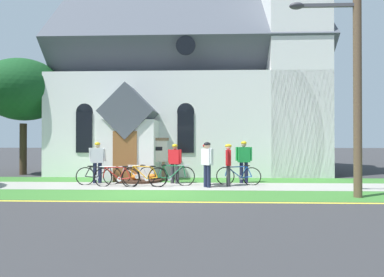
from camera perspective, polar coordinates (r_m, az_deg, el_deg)
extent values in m
plane|color=#333335|center=(15.09, -5.34, -6.88)|extent=(140.00, 140.00, 0.00)
cube|color=#99968E|center=(12.40, -1.87, -8.25)|extent=(32.00, 2.05, 0.01)
cube|color=#38722D|center=(10.40, -2.66, -9.76)|extent=(32.00, 2.02, 0.01)
cube|color=#38722D|center=(14.34, -1.32, -7.20)|extent=(24.00, 1.87, 0.01)
cube|color=yellow|center=(9.26, -3.27, -10.91)|extent=(28.00, 0.16, 0.01)
cube|color=white|center=(19.90, -0.34, 1.81)|extent=(13.54, 9.43, 4.96)
cube|color=#4C515B|center=(20.48, -0.34, 13.40)|extent=(14.04, 9.60, 9.60)
cube|color=white|center=(17.64, 17.25, 12.78)|extent=(2.85, 2.85, 11.44)
cube|color=white|center=(14.73, -10.80, -1.95)|extent=(2.40, 1.60, 2.60)
cube|color=#4C515B|center=(14.78, -10.79, 4.45)|extent=(2.40, 1.80, 2.40)
cube|color=brown|center=(13.94, -11.56, -3.07)|extent=(1.00, 0.06, 2.10)
cube|color=black|center=(16.13, -18.17, 1.03)|extent=(0.76, 0.06, 1.90)
cone|color=black|center=(16.18, -18.16, 4.40)|extent=(0.80, 0.06, 0.80)
cube|color=black|center=(15.15, -1.11, 1.10)|extent=(0.76, 0.06, 1.90)
cone|color=black|center=(15.21, -1.11, 4.68)|extent=(0.80, 0.06, 0.80)
cylinder|color=black|center=(15.78, -1.11, 15.80)|extent=(0.90, 0.06, 0.90)
cube|color=#7F6047|center=(14.54, -12.23, -5.53)|extent=(0.12, 0.12, 0.80)
cube|color=#7F6047|center=(14.28, -4.98, -5.64)|extent=(0.12, 0.12, 0.80)
cube|color=silver|center=(14.33, -8.64, -2.19)|extent=(2.18, 0.17, 0.91)
cube|color=#7F6047|center=(14.33, -8.63, -0.12)|extent=(2.30, 0.22, 0.12)
cube|color=black|center=(14.28, -8.66, -1.75)|extent=(1.74, 0.08, 0.16)
cylinder|color=#382319|center=(14.00, -8.98, -7.17)|extent=(1.82, 1.82, 0.10)
ellipsoid|color=orange|center=(13.87, -6.94, -6.52)|extent=(0.36, 0.36, 0.24)
ellipsoid|color=red|center=(14.44, -9.72, -6.28)|extent=(0.36, 0.36, 0.24)
ellipsoid|color=orange|center=(13.75, -9.71, -6.57)|extent=(0.36, 0.36, 0.24)
torus|color=black|center=(12.29, -10.63, -6.74)|extent=(0.71, 0.13, 0.71)
torus|color=black|center=(12.69, -15.16, -6.53)|extent=(0.71, 0.13, 0.71)
cylinder|color=#A51E19|center=(12.53, -13.65, -5.86)|extent=(0.57, 0.11, 0.46)
cylinder|color=#A51E19|center=(12.47, -13.15, -4.88)|extent=(0.78, 0.14, 0.04)
cylinder|color=#A51E19|center=(12.38, -11.97, -5.92)|extent=(0.27, 0.07, 0.45)
cylinder|color=#A51E19|center=(12.37, -11.56, -6.82)|extent=(0.43, 0.09, 0.09)
cylinder|color=#A51E19|center=(12.31, -11.05, -5.83)|extent=(0.23, 0.06, 0.40)
cylinder|color=#A51E19|center=(12.66, -14.98, -5.69)|extent=(0.12, 0.05, 0.39)
ellipsoid|color=black|center=(12.32, -11.46, -4.79)|extent=(0.25, 0.11, 0.05)
cylinder|color=silver|center=(12.62, -14.80, -4.74)|extent=(0.44, 0.08, 0.03)
cylinder|color=silver|center=(12.45, -12.48, -6.89)|extent=(0.18, 0.04, 0.18)
torus|color=black|center=(12.17, -6.00, -6.74)|extent=(0.72, 0.23, 0.74)
torus|color=black|center=(12.64, -10.50, -6.50)|extent=(0.72, 0.23, 0.74)
cylinder|color=orange|center=(12.46, -9.01, -5.79)|extent=(0.57, 0.19, 0.48)
cylinder|color=orange|center=(12.39, -8.52, -4.82)|extent=(0.78, 0.25, 0.06)
cylinder|color=orange|center=(12.28, -7.34, -5.92)|extent=(0.27, 0.11, 0.45)
cylinder|color=orange|center=(12.26, -6.93, -6.82)|extent=(0.43, 0.15, 0.09)
cylinder|color=orange|center=(12.19, -6.42, -5.84)|extent=(0.23, 0.10, 0.39)
cylinder|color=orange|center=(12.60, -10.33, -5.60)|extent=(0.13, 0.07, 0.41)
ellipsoid|color=black|center=(12.21, -6.83, -4.80)|extent=(0.25, 0.14, 0.05)
cylinder|color=silver|center=(12.57, -10.15, -4.61)|extent=(0.43, 0.15, 0.03)
cylinder|color=silver|center=(12.36, -7.84, -6.89)|extent=(0.18, 0.07, 0.18)
torus|color=black|center=(12.28, -5.87, -6.68)|extent=(0.72, 0.25, 0.74)
torus|color=black|center=(12.49, -1.15, -6.58)|extent=(0.72, 0.25, 0.74)
cylinder|color=#19723F|center=(12.39, -2.74, -5.82)|extent=(0.55, 0.20, 0.48)
cylinder|color=#19723F|center=(12.35, -3.25, -4.74)|extent=(0.74, 0.26, 0.05)
cylinder|color=#19723F|center=(12.32, -4.49, -5.81)|extent=(0.26, 0.11, 0.49)
cylinder|color=#19723F|center=(12.32, -4.92, -6.79)|extent=(0.41, 0.16, 0.09)
cylinder|color=#19723F|center=(12.28, -5.44, -5.70)|extent=(0.22, 0.10, 0.43)
cylinder|color=#19723F|center=(12.46, -1.33, -5.67)|extent=(0.12, 0.07, 0.41)
ellipsoid|color=black|center=(12.27, -5.01, -4.58)|extent=(0.25, 0.15, 0.05)
cylinder|color=silver|center=(12.43, -1.52, -4.66)|extent=(0.43, 0.16, 0.03)
cylinder|color=silver|center=(12.36, -3.96, -6.89)|extent=(0.18, 0.07, 0.18)
torus|color=black|center=(13.34, -18.00, -6.25)|extent=(0.70, 0.16, 0.70)
torus|color=black|center=(13.20, -13.64, -6.32)|extent=(0.70, 0.16, 0.70)
cylinder|color=black|center=(13.23, -15.13, -5.68)|extent=(0.54, 0.13, 0.42)
cylinder|color=black|center=(13.22, -15.61, -4.80)|extent=(0.74, 0.17, 0.05)
cylinder|color=black|center=(13.28, -16.74, -5.62)|extent=(0.26, 0.08, 0.42)
cylinder|color=black|center=(13.31, -17.13, -6.37)|extent=(0.41, 0.11, 0.09)
cylinder|color=black|center=(13.31, -17.61, -5.50)|extent=(0.22, 0.07, 0.37)
cylinder|color=black|center=(13.19, -13.82, -5.59)|extent=(0.12, 0.06, 0.35)
ellipsoid|color=black|center=(13.27, -17.21, -4.61)|extent=(0.25, 0.12, 0.05)
cylinder|color=silver|center=(13.18, -13.99, -4.77)|extent=(0.44, 0.11, 0.03)
cylinder|color=silver|center=(13.28, -16.27, -6.50)|extent=(0.18, 0.05, 0.18)
torus|color=black|center=(13.20, -7.80, -6.35)|extent=(0.70, 0.06, 0.70)
torus|color=black|center=(13.38, -12.01, -6.26)|extent=(0.70, 0.06, 0.70)
cylinder|color=#B7B7BC|center=(13.30, -10.59, -5.69)|extent=(0.54, 0.05, 0.41)
cylinder|color=#B7B7BC|center=(13.26, -10.13, -4.80)|extent=(0.73, 0.06, 0.07)
cylinder|color=#B7B7BC|center=(13.23, -9.03, -5.64)|extent=(0.25, 0.04, 0.44)
cylinder|color=#B7B7BC|center=(13.23, -8.65, -6.44)|extent=(0.40, 0.05, 0.09)
cylinder|color=#B7B7BC|center=(13.20, -8.18, -5.54)|extent=(0.21, 0.04, 0.38)
cylinder|color=#B7B7BC|center=(13.35, -11.85, -5.56)|extent=(0.12, 0.04, 0.34)
ellipsoid|color=black|center=(13.19, -8.56, -4.61)|extent=(0.24, 0.09, 0.05)
cylinder|color=silver|center=(13.33, -11.68, -4.76)|extent=(0.44, 0.04, 0.03)
cylinder|color=silver|center=(13.27, -9.50, -6.53)|extent=(0.18, 0.03, 0.18)
torus|color=black|center=(12.81, 10.31, -6.50)|extent=(0.71, 0.13, 0.71)
torus|color=black|center=(12.84, 5.79, -6.49)|extent=(0.71, 0.13, 0.71)
cylinder|color=#194CA5|center=(12.81, 7.32, -5.85)|extent=(0.54, 0.11, 0.42)
cylinder|color=#194CA5|center=(12.78, 7.82, -4.88)|extent=(0.74, 0.13, 0.07)
cylinder|color=#194CA5|center=(12.79, 9.00, -5.76)|extent=(0.26, 0.07, 0.45)
cylinder|color=#194CA5|center=(12.81, 9.40, -6.61)|extent=(0.41, 0.09, 0.09)
cylinder|color=#194CA5|center=(12.79, 9.90, -5.65)|extent=(0.22, 0.06, 0.40)
cylinder|color=#194CA5|center=(12.82, 5.97, -5.73)|extent=(0.12, 0.05, 0.35)
ellipsoid|color=black|center=(12.77, 9.49, -4.66)|extent=(0.25, 0.11, 0.05)
cylinder|color=silver|center=(12.80, 6.15, -4.87)|extent=(0.44, 0.09, 0.03)
cylinder|color=silver|center=(12.82, 8.50, -6.72)|extent=(0.18, 0.04, 0.18)
cylinder|color=#2D2D33|center=(12.50, 6.31, -6.40)|extent=(0.15, 0.15, 0.78)
cylinder|color=#2D2D33|center=(12.35, 6.32, -6.47)|extent=(0.15, 0.15, 0.78)
cube|color=red|center=(12.37, 6.31, -3.32)|extent=(0.23, 0.45, 0.57)
sphere|color=beige|center=(12.36, 6.31, -1.53)|extent=(0.20, 0.20, 0.20)
ellipsoid|color=gold|center=(12.36, 6.31, -1.28)|extent=(0.27, 0.23, 0.14)
cylinder|color=red|center=(12.64, 6.49, -3.13)|extent=(0.09, 0.17, 0.52)
cylinder|color=red|center=(12.10, 6.13, -3.25)|extent=(0.09, 0.10, 0.51)
cylinder|color=#191E38|center=(13.78, -15.65, -5.76)|extent=(0.15, 0.15, 0.82)
cylinder|color=#191E38|center=(13.80, -16.48, -5.75)|extent=(0.15, 0.15, 0.82)
cube|color=silver|center=(13.74, -16.06, -2.83)|extent=(0.49, 0.29, 0.60)
sphere|color=beige|center=(13.73, -16.06, -1.15)|extent=(0.21, 0.21, 0.21)
ellipsoid|color=gold|center=(13.73, -16.05, -0.90)|extent=(0.27, 0.30, 0.15)
cylinder|color=silver|center=(13.67, -14.91, -2.72)|extent=(0.09, 0.23, 0.54)
cylinder|color=silver|center=(13.81, -17.19, -2.69)|extent=(0.09, 0.19, 0.54)
cylinder|color=#191E38|center=(11.98, 2.92, -6.57)|extent=(0.15, 0.15, 0.82)
cylinder|color=#191E38|center=(12.11, 2.38, -6.51)|extent=(0.15, 0.15, 0.82)
cube|color=silver|center=(11.99, 2.65, -3.18)|extent=(0.44, 0.48, 0.60)
sphere|color=tan|center=(11.98, 2.64, -1.25)|extent=(0.21, 0.21, 0.21)
ellipsoid|color=black|center=(11.98, 2.64, -0.97)|extent=(0.34, 0.34, 0.15)
cylinder|color=silver|center=(11.75, 3.36, -3.09)|extent=(0.09, 0.16, 0.54)
cylinder|color=silver|center=(12.23, 1.96, -2.99)|extent=(0.09, 0.16, 0.54)
cylinder|color=#2D2D33|center=(12.58, 2.44, -6.37)|extent=(0.15, 0.15, 0.78)
cylinder|color=#2D2D33|center=(12.75, 2.44, -6.29)|extent=(0.15, 0.15, 0.78)
cube|color=green|center=(12.61, 2.44, -3.27)|extent=(0.20, 0.44, 0.57)
sphere|color=tan|center=(12.60, 2.44, -1.52)|extent=(0.20, 0.20, 0.20)
ellipsoid|color=red|center=(12.60, 2.44, -1.26)|extent=(0.25, 0.21, 0.14)
cylinder|color=green|center=(12.34, 2.25, -3.20)|extent=(0.09, 0.10, 0.51)
cylinder|color=green|center=(12.88, 2.62, -3.09)|extent=(0.09, 0.10, 0.51)
cylinder|color=#191E38|center=(13.40, 8.56, -5.88)|extent=(0.15, 0.15, 0.84)
cylinder|color=#191E38|center=(13.47, 9.37, -5.85)|extent=(0.15, 0.15, 0.84)
cube|color=green|center=(13.39, 8.96, -2.78)|extent=(0.50, 0.29, 0.61)
sphere|color=tan|center=(13.38, 8.96, -1.01)|extent=(0.22, 0.22, 0.22)
ellipsoid|color=gold|center=(13.37, 8.96, -0.75)|extent=(0.28, 0.31, 0.15)
cylinder|color=green|center=(13.33, 7.74, -2.66)|extent=(0.09, 0.11, 0.55)
cylinder|color=green|center=(13.44, 10.17, -2.64)|extent=(0.09, 0.09, 0.55)
cylinder|color=#2D2D33|center=(13.20, -3.41, -6.09)|extent=(0.15, 0.15, 0.78)
cylinder|color=#2D2D33|center=(13.11, -2.58, -6.13)|extent=(0.15, 0.15, 0.78)
cube|color=red|center=(13.10, -2.99, -3.18)|extent=(0.48, 0.34, 0.57)
sphere|color=#936B51|center=(13.09, -2.99, -1.50)|extent=(0.20, 0.20, 0.20)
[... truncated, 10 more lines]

